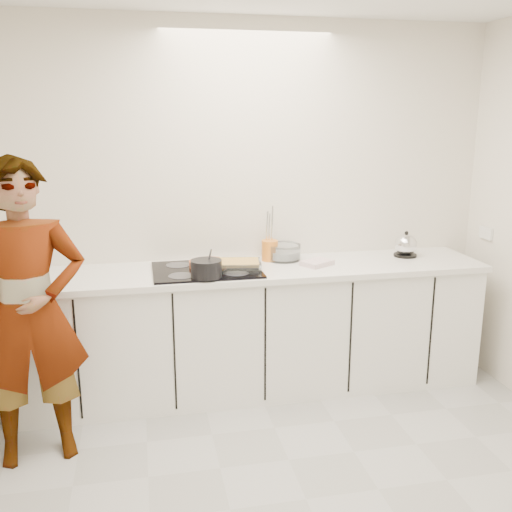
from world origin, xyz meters
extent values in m
cube|color=#B6B6B4|center=(0.00, 0.00, 0.00)|extent=(3.60, 3.20, 0.00)
cube|color=silver|center=(0.00, 1.60, 1.30)|extent=(3.60, 0.00, 2.60)
cube|color=white|center=(1.79, 1.33, 1.07)|extent=(0.02, 0.15, 0.09)
cube|color=white|center=(0.00, 1.28, 0.43)|extent=(3.20, 0.58, 0.87)
cube|color=white|center=(0.00, 1.28, 0.89)|extent=(3.24, 0.64, 0.04)
cube|color=black|center=(-0.35, 1.26, 0.92)|extent=(0.72, 0.54, 0.01)
cylinder|color=#B85124|center=(-0.33, 1.32, 0.94)|extent=(0.28, 0.28, 0.04)
cylinder|color=yellow|center=(-0.33, 1.32, 0.96)|extent=(0.25, 0.25, 0.01)
cylinder|color=black|center=(-0.37, 1.07, 0.98)|extent=(0.22, 0.22, 0.11)
cylinder|color=silver|center=(-0.35, 1.09, 1.03)|extent=(0.04, 0.08, 0.17)
cube|color=silver|center=(-0.15, 1.19, 0.95)|extent=(0.35, 0.28, 0.06)
cube|color=#DAA850|center=(-0.15, 1.19, 0.98)|extent=(0.32, 0.25, 0.02)
cylinder|color=silver|center=(0.24, 1.45, 0.97)|extent=(0.32, 0.32, 0.12)
cylinder|color=white|center=(0.24, 1.45, 0.95)|extent=(0.27, 0.27, 0.05)
cube|color=white|center=(0.43, 1.25, 0.93)|extent=(0.26, 0.24, 0.03)
cylinder|color=black|center=(1.16, 1.37, 0.92)|extent=(0.20, 0.20, 0.02)
sphere|color=silver|center=(1.16, 1.37, 1.00)|extent=(0.19, 0.19, 0.16)
sphere|color=black|center=(1.16, 1.37, 1.09)|extent=(0.03, 0.03, 0.03)
cylinder|color=orange|center=(0.14, 1.45, 0.98)|extent=(0.15, 0.15, 0.15)
imported|color=white|center=(-1.40, 0.72, 0.87)|extent=(0.70, 0.52, 1.74)
camera|label=1|loc=(-0.77, -2.46, 1.94)|focal=40.00mm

